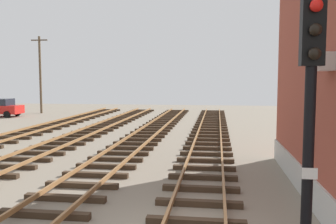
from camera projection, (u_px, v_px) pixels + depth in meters
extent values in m
cube|color=#38281C|center=(196.00, 222.00, 8.99)|extent=(2.50, 0.24, 0.18)
cube|color=#38281C|center=(199.00, 203.00, 10.36)|extent=(2.50, 0.24, 0.18)
cube|color=#38281C|center=(201.00, 189.00, 11.73)|extent=(2.50, 0.24, 0.18)
cube|color=#38281C|center=(203.00, 177.00, 13.11)|extent=(2.50, 0.24, 0.18)
cube|color=#38281C|center=(204.00, 168.00, 14.48)|extent=(2.50, 0.24, 0.18)
cube|color=#38281C|center=(205.00, 160.00, 15.85)|extent=(2.50, 0.24, 0.18)
cube|color=#38281C|center=(206.00, 154.00, 17.23)|extent=(2.50, 0.24, 0.18)
cube|color=#38281C|center=(207.00, 148.00, 18.60)|extent=(2.50, 0.24, 0.18)
cube|color=#38281C|center=(208.00, 144.00, 19.97)|extent=(2.50, 0.24, 0.18)
cube|color=#38281C|center=(209.00, 140.00, 21.35)|extent=(2.50, 0.24, 0.18)
cube|color=#38281C|center=(209.00, 136.00, 22.72)|extent=(2.50, 0.24, 0.18)
cube|color=#38281C|center=(210.00, 133.00, 24.09)|extent=(2.50, 0.24, 0.18)
cube|color=#38281C|center=(210.00, 130.00, 25.47)|extent=(2.50, 0.24, 0.18)
cube|color=#38281C|center=(210.00, 127.00, 26.84)|extent=(2.50, 0.24, 0.18)
cube|color=#38281C|center=(211.00, 125.00, 28.22)|extent=(2.50, 0.24, 0.18)
cube|color=#38281C|center=(211.00, 123.00, 29.59)|extent=(2.50, 0.24, 0.18)
cube|color=#38281C|center=(211.00, 121.00, 30.96)|extent=(2.50, 0.24, 0.18)
cube|color=#38281C|center=(212.00, 119.00, 32.34)|extent=(2.50, 0.24, 0.18)
cube|color=#38281C|center=(212.00, 118.00, 33.71)|extent=(2.50, 0.24, 0.18)
cube|color=#38281C|center=(212.00, 116.00, 35.08)|extent=(2.50, 0.24, 0.18)
cube|color=#38281C|center=(212.00, 115.00, 36.46)|extent=(2.50, 0.24, 0.18)
cube|color=#38281C|center=(213.00, 113.00, 37.83)|extent=(2.50, 0.24, 0.18)
cube|color=#38281C|center=(213.00, 112.00, 39.20)|extent=(2.50, 0.24, 0.18)
cube|color=#38281C|center=(213.00, 111.00, 40.58)|extent=(2.50, 0.24, 0.18)
cube|color=#38281C|center=(44.00, 215.00, 9.50)|extent=(2.50, 0.24, 0.18)
cube|color=#38281C|center=(65.00, 198.00, 10.81)|extent=(2.50, 0.24, 0.18)
cube|color=#38281C|center=(82.00, 185.00, 12.13)|extent=(2.50, 0.24, 0.18)
cube|color=#38281C|center=(95.00, 175.00, 13.45)|extent=(2.50, 0.24, 0.18)
cube|color=#38281C|center=(106.00, 166.00, 14.77)|extent=(2.50, 0.24, 0.18)
cube|color=#38281C|center=(115.00, 159.00, 16.09)|extent=(2.50, 0.24, 0.18)
cube|color=#38281C|center=(123.00, 153.00, 17.41)|extent=(2.50, 0.24, 0.18)
cube|color=#38281C|center=(130.00, 148.00, 18.72)|extent=(2.50, 0.24, 0.18)
cube|color=#38281C|center=(135.00, 144.00, 20.04)|extent=(2.50, 0.24, 0.18)
cube|color=#38281C|center=(141.00, 140.00, 21.36)|extent=(2.50, 0.24, 0.18)
cube|color=#38281C|center=(145.00, 136.00, 22.68)|extent=(2.50, 0.24, 0.18)
cube|color=#38281C|center=(149.00, 133.00, 24.00)|extent=(2.50, 0.24, 0.18)
cube|color=#38281C|center=(153.00, 130.00, 25.32)|extent=(2.50, 0.24, 0.18)
cube|color=#38281C|center=(156.00, 128.00, 26.64)|extent=(2.50, 0.24, 0.18)
cube|color=#38281C|center=(159.00, 125.00, 27.95)|extent=(2.50, 0.24, 0.18)
cube|color=#38281C|center=(161.00, 123.00, 29.27)|extent=(2.50, 0.24, 0.18)
cube|color=#38281C|center=(164.00, 121.00, 30.59)|extent=(2.50, 0.24, 0.18)
cube|color=#38281C|center=(166.00, 120.00, 31.91)|extent=(2.50, 0.24, 0.18)
cube|color=#38281C|center=(168.00, 118.00, 33.23)|extent=(2.50, 0.24, 0.18)
cube|color=#38281C|center=(170.00, 117.00, 34.55)|extent=(2.50, 0.24, 0.18)
cube|color=#38281C|center=(172.00, 115.00, 35.87)|extent=(2.50, 0.24, 0.18)
cube|color=#38281C|center=(173.00, 114.00, 37.18)|extent=(2.50, 0.24, 0.18)
cube|color=#38281C|center=(175.00, 113.00, 38.50)|extent=(2.50, 0.24, 0.18)
cube|color=#38281C|center=(176.00, 112.00, 39.82)|extent=(2.50, 0.24, 0.18)
cube|color=#38281C|center=(178.00, 111.00, 41.14)|extent=(2.50, 0.24, 0.18)
cube|color=olive|center=(3.00, 217.00, 8.92)|extent=(0.08, 66.81, 0.14)
cube|color=olive|center=(59.00, 220.00, 8.72)|extent=(0.08, 66.81, 0.14)
cube|color=#38281C|center=(7.00, 166.00, 14.75)|extent=(2.50, 0.24, 0.18)
cube|color=#38281C|center=(25.00, 159.00, 16.10)|extent=(2.50, 0.24, 0.18)
cube|color=#38281C|center=(40.00, 153.00, 17.44)|extent=(2.50, 0.24, 0.18)
cube|color=#38281C|center=(53.00, 148.00, 18.79)|extent=(2.50, 0.24, 0.18)
cube|color=#38281C|center=(64.00, 143.00, 20.14)|extent=(2.50, 0.24, 0.18)
cube|color=#38281C|center=(73.00, 139.00, 21.48)|extent=(2.50, 0.24, 0.18)
cube|color=#38281C|center=(82.00, 136.00, 22.83)|extent=(2.50, 0.24, 0.18)
cube|color=#38281C|center=(89.00, 133.00, 24.17)|extent=(2.50, 0.24, 0.18)
cube|color=#38281C|center=(96.00, 130.00, 25.52)|extent=(2.50, 0.24, 0.18)
cube|color=#38281C|center=(102.00, 127.00, 26.86)|extent=(2.50, 0.24, 0.18)
cube|color=#38281C|center=(108.00, 125.00, 28.21)|extent=(2.50, 0.24, 0.18)
cube|color=#38281C|center=(113.00, 123.00, 29.55)|extent=(2.50, 0.24, 0.18)
cube|color=#38281C|center=(117.00, 121.00, 30.90)|extent=(2.50, 0.24, 0.18)
cube|color=#38281C|center=(122.00, 119.00, 32.24)|extent=(2.50, 0.24, 0.18)
cube|color=#38281C|center=(125.00, 118.00, 33.59)|extent=(2.50, 0.24, 0.18)
cube|color=#38281C|center=(129.00, 116.00, 34.94)|extent=(2.50, 0.24, 0.18)
cube|color=#38281C|center=(132.00, 115.00, 36.28)|extent=(2.50, 0.24, 0.18)
cube|color=#38281C|center=(135.00, 114.00, 37.63)|extent=(2.50, 0.24, 0.18)
cube|color=#38281C|center=(138.00, 112.00, 38.97)|extent=(2.50, 0.24, 0.18)
cube|color=#38281C|center=(141.00, 111.00, 40.32)|extent=(2.50, 0.24, 0.18)
cube|color=#38281C|center=(143.00, 110.00, 41.66)|extent=(2.50, 0.24, 0.18)
cube|color=#38281C|center=(12.00, 138.00, 22.09)|extent=(2.50, 0.24, 0.18)
cube|color=#38281C|center=(24.00, 134.00, 23.52)|extent=(2.50, 0.24, 0.18)
cube|color=#38281C|center=(35.00, 131.00, 24.96)|extent=(2.50, 0.24, 0.18)
cube|color=#38281C|center=(45.00, 128.00, 26.39)|extent=(2.50, 0.24, 0.18)
cube|color=#38281C|center=(54.00, 126.00, 27.82)|extent=(2.50, 0.24, 0.18)
cube|color=#38281C|center=(62.00, 123.00, 29.26)|extent=(2.50, 0.24, 0.18)
cube|color=#38281C|center=(69.00, 121.00, 30.69)|extent=(2.50, 0.24, 0.18)
cube|color=#38281C|center=(76.00, 119.00, 32.12)|extent=(2.50, 0.24, 0.18)
cube|color=#38281C|center=(82.00, 118.00, 33.56)|extent=(2.50, 0.24, 0.18)
cube|color=#38281C|center=(88.00, 116.00, 34.99)|extent=(2.50, 0.24, 0.18)
cube|color=#38281C|center=(93.00, 115.00, 36.42)|extent=(2.50, 0.24, 0.18)
cube|color=#38281C|center=(97.00, 113.00, 37.86)|extent=(2.50, 0.24, 0.18)
cube|color=#38281C|center=(102.00, 112.00, 39.29)|extent=(2.50, 0.24, 0.18)
cube|color=#38281C|center=(106.00, 111.00, 40.72)|extent=(2.50, 0.24, 0.18)
cube|color=#38281C|center=(110.00, 110.00, 42.15)|extent=(2.50, 0.24, 0.18)
cylinder|color=black|center=(307.00, 183.00, 5.98)|extent=(0.18, 0.18, 3.83)
cube|color=black|center=(313.00, 31.00, 5.76)|extent=(0.36, 0.24, 1.10)
sphere|color=red|center=(316.00, 5.00, 5.55)|extent=(0.20, 0.20, 0.20)
sphere|color=black|center=(316.00, 30.00, 5.59)|extent=(0.20, 0.20, 0.20)
sphere|color=black|center=(315.00, 54.00, 5.62)|extent=(0.20, 0.20, 0.20)
cube|color=white|center=(310.00, 174.00, 5.83)|extent=(0.24, 0.03, 0.18)
cube|color=#B2B2AD|center=(307.00, 187.00, 10.69)|extent=(0.08, 12.05, 0.90)
cube|color=silver|center=(323.00, 62.00, 8.61)|extent=(0.44, 0.60, 0.44)
cube|color=red|center=(0.00, 109.00, 35.39)|extent=(4.20, 1.80, 0.80)
cylinder|color=black|center=(17.00, 113.00, 36.14)|extent=(0.64, 0.24, 0.64)
cylinder|color=black|center=(7.00, 114.00, 34.37)|extent=(0.64, 0.24, 0.64)
cylinder|color=brown|center=(40.00, 75.00, 38.72)|extent=(0.24, 0.24, 8.18)
cube|color=#4C3D2D|center=(39.00, 40.00, 38.39)|extent=(1.80, 0.12, 0.12)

